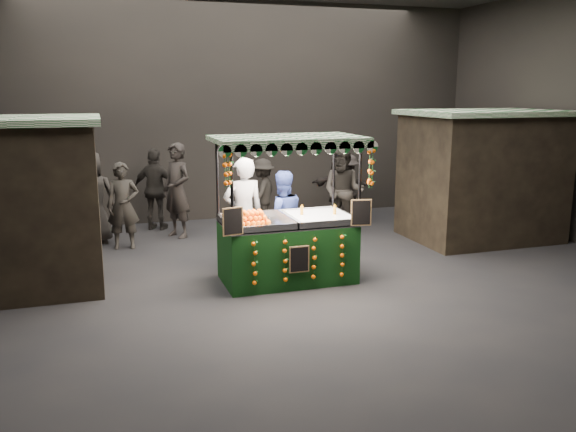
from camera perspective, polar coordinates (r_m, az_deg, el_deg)
name	(u,v)px	position (r m, az deg, el deg)	size (l,w,h in m)	color
ground	(300,280)	(9.53, 1.16, -6.19)	(12.00, 12.00, 0.00)	black
market_hall	(301,63)	(9.06, 1.25, 14.57)	(12.10, 10.10, 5.05)	black
neighbour_stall_left	(1,205)	(9.81, -26.03, 0.99)	(3.00, 2.20, 2.60)	black
neighbour_stall_right	(482,175)	(12.57, 18.20, 3.80)	(3.00, 2.20, 2.60)	black
juice_stall	(288,237)	(9.30, 0.04, -2.09)	(2.37, 1.39, 2.30)	black
vendor_grey	(243,214)	(9.93, -4.33, 0.21)	(0.73, 0.51, 1.90)	gray
vendor_blue	(282,218)	(10.13, -0.61, -0.24)	(0.83, 0.66, 1.65)	navy
shopper_0	(123,206)	(11.64, -15.65, 0.96)	(0.65, 0.47, 1.67)	#2A2722
shopper_1	(343,192)	(12.31, 5.37, 2.36)	(1.13, 1.10, 1.84)	#2E2A25
shopper_2	(156,189)	(13.07, -12.65, 2.52)	(1.12, 0.87, 1.77)	black
shopper_3	(347,190)	(13.20, 5.69, 2.50)	(1.15, 1.17, 1.61)	black
shopper_4	(92,198)	(12.20, -18.39, 1.68)	(0.90, 0.59, 1.83)	#282421
shopper_5	(340,187)	(13.68, 5.04, 2.79)	(1.42, 1.31, 1.58)	black
shopper_6	(177,190)	(12.30, -10.68, 2.44)	(0.78, 0.85, 1.95)	black
shopper_7	(263,193)	(13.10, -2.46, 2.26)	(1.03, 1.12, 1.51)	black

